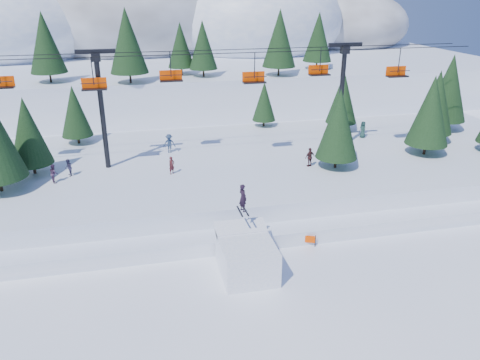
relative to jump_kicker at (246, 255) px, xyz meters
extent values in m
plane|color=white|center=(-0.06, -2.65, -1.29)|extent=(160.00, 160.00, 0.00)
cube|color=white|center=(-0.06, 15.35, -0.04)|extent=(70.00, 22.00, 2.50)
cube|color=white|center=(-0.06, 5.35, -0.74)|extent=(70.00, 6.00, 1.10)
cube|color=white|center=(-0.06, 65.35, 1.71)|extent=(110.00, 60.00, 6.00)
ellipsoid|color=white|center=(-28.06, 69.35, 10.16)|extent=(36.00, 32.40, 19.80)
ellipsoid|color=#605B59|center=(-6.06, 75.35, 11.97)|extent=(44.00, 39.60, 26.40)
ellipsoid|color=white|center=(17.94, 67.35, 10.13)|extent=(34.00, 30.60, 19.72)
ellipsoid|color=#605B59|center=(37.94, 73.35, 8.84)|extent=(30.00, 27.00, 15.00)
cylinder|color=black|center=(-6.56, 36.82, 5.36)|extent=(0.26, 0.26, 1.30)
cone|color=#1F401D|center=(-6.56, 36.82, 10.02)|extent=(4.84, 4.84, 8.01)
cylinder|color=black|center=(3.37, 39.51, 5.24)|extent=(0.26, 0.26, 1.05)
cone|color=#1F401D|center=(3.37, 39.51, 8.97)|extent=(3.89, 3.89, 6.43)
cylinder|color=black|center=(13.74, 37.93, 5.34)|extent=(0.26, 0.26, 1.25)
cone|color=#1F401D|center=(13.74, 37.93, 9.79)|extent=(4.63, 4.63, 7.66)
cylinder|color=black|center=(-16.72, 39.70, 5.33)|extent=(0.26, 0.26, 1.24)
cone|color=#1F401D|center=(-16.72, 39.70, 9.74)|extent=(4.59, 4.59, 7.59)
cylinder|color=black|center=(21.10, 42.26, 5.29)|extent=(0.26, 0.26, 1.15)
cone|color=#1F401D|center=(21.10, 42.26, 9.41)|extent=(4.28, 4.28, 7.08)
cylinder|color=black|center=(0.60, 41.89, 5.21)|extent=(0.26, 0.26, 1.00)
cone|color=#1F401D|center=(0.60, 41.89, 8.78)|extent=(3.71, 3.71, 6.14)
cube|color=white|center=(0.00, -0.14, -0.13)|extent=(3.42, 4.22, 2.31)
cube|color=white|center=(0.00, 1.67, 1.07)|extent=(3.42, 1.48, 0.82)
imported|color=black|center=(0.10, 1.46, 3.44)|extent=(0.67, 0.81, 1.89)
cube|color=black|center=(-0.10, 1.46, 2.48)|extent=(0.11, 1.65, 0.03)
cube|color=black|center=(0.30, 1.46, 2.48)|extent=(0.11, 1.65, 0.03)
cylinder|color=black|center=(-9.06, 15.35, 6.21)|extent=(0.44, 0.44, 10.00)
cube|color=black|center=(-9.06, 15.35, 11.31)|extent=(3.20, 0.35, 0.35)
cube|color=black|center=(-9.06, 15.35, 10.86)|extent=(0.70, 0.70, 0.70)
cylinder|color=black|center=(12.94, 15.35, 6.21)|extent=(0.44, 0.44, 10.00)
cube|color=black|center=(12.94, 15.35, 11.31)|extent=(3.20, 0.35, 0.35)
cube|color=black|center=(12.94, 15.35, 10.86)|extent=(0.70, 0.70, 0.70)
cylinder|color=black|center=(1.94, 14.15, 11.01)|extent=(46.00, 0.06, 0.06)
cylinder|color=black|center=(1.94, 16.55, 11.01)|extent=(46.00, 0.06, 0.06)
cube|color=black|center=(-16.92, 16.55, 8.46)|extent=(2.00, 0.75, 0.12)
cube|color=#F54100|center=(-16.92, 16.93, 8.91)|extent=(2.00, 0.10, 0.85)
cylinder|color=black|center=(-9.37, 14.15, 9.91)|extent=(0.08, 0.08, 2.20)
cube|color=black|center=(-9.37, 14.15, 8.46)|extent=(2.00, 0.75, 0.12)
cube|color=#F54100|center=(-9.37, 14.53, 8.91)|extent=(2.00, 0.10, 0.85)
cylinder|color=black|center=(-9.37, 13.80, 9.01)|extent=(2.00, 0.06, 0.06)
cylinder|color=black|center=(-2.92, 16.55, 9.91)|extent=(0.08, 0.08, 2.20)
cube|color=black|center=(-2.92, 16.55, 8.46)|extent=(2.00, 0.75, 0.12)
cube|color=#F54100|center=(-2.92, 16.93, 8.91)|extent=(2.00, 0.10, 0.85)
cylinder|color=black|center=(-2.92, 16.20, 9.01)|extent=(2.00, 0.06, 0.06)
cylinder|color=black|center=(4.09, 14.15, 9.91)|extent=(0.08, 0.08, 2.20)
cube|color=black|center=(4.09, 14.15, 8.46)|extent=(2.00, 0.75, 0.12)
cube|color=#F54100|center=(4.09, 14.53, 8.91)|extent=(2.00, 0.10, 0.85)
cylinder|color=black|center=(4.09, 13.80, 9.01)|extent=(2.00, 0.06, 0.06)
cylinder|color=black|center=(11.10, 16.55, 9.91)|extent=(0.08, 0.08, 2.20)
cube|color=black|center=(11.10, 16.55, 8.46)|extent=(2.00, 0.75, 0.12)
cube|color=#F54100|center=(11.10, 16.93, 8.91)|extent=(2.00, 0.10, 0.85)
cylinder|color=black|center=(11.10, 16.20, 9.01)|extent=(2.00, 0.06, 0.06)
cylinder|color=black|center=(17.88, 14.15, 9.91)|extent=(0.08, 0.08, 2.20)
cube|color=black|center=(17.88, 14.15, 8.46)|extent=(2.00, 0.75, 0.12)
cube|color=#F54100|center=(17.88, 14.53, 8.91)|extent=(2.00, 0.10, 0.85)
cylinder|color=black|center=(17.88, 13.80, 9.01)|extent=(2.00, 0.06, 0.06)
cylinder|color=black|center=(-17.14, 11.73, 1.81)|extent=(0.26, 0.26, 1.20)
cylinder|color=black|center=(20.61, 12.22, 1.74)|extent=(0.26, 0.26, 1.06)
cone|color=#1F401D|center=(20.61, 12.22, 5.54)|extent=(3.95, 3.95, 6.53)
cylinder|color=black|center=(23.55, 15.64, 1.73)|extent=(0.26, 0.26, 1.04)
cone|color=#1F401D|center=(23.55, 15.64, 5.43)|extent=(3.85, 3.85, 6.36)
cylinder|color=black|center=(27.55, 19.36, 1.80)|extent=(0.26, 0.26, 1.17)
cone|color=#1F401D|center=(27.55, 19.36, 5.98)|extent=(4.35, 4.35, 7.19)
cylinder|color=black|center=(16.12, 21.73, 1.67)|extent=(0.26, 0.26, 0.92)
cone|color=#1F401D|center=(16.12, 21.73, 4.95)|extent=(3.41, 3.41, 5.64)
cylinder|color=black|center=(-12.26, 23.24, 1.63)|extent=(0.26, 0.26, 0.84)
cone|color=#1F401D|center=(-12.26, 23.24, 4.63)|extent=(3.12, 3.12, 5.15)
cylinder|color=black|center=(8.14, 25.26, 1.57)|extent=(0.26, 0.26, 0.72)
cone|color=#1F401D|center=(8.14, 25.26, 4.14)|extent=(2.67, 2.67, 4.42)
cylinder|color=black|center=(-15.21, 15.16, 1.68)|extent=(0.26, 0.26, 0.94)
cone|color=#1F401D|center=(-15.21, 15.16, 5.03)|extent=(3.48, 3.48, 5.76)
cylinder|color=black|center=(10.76, 10.76, 1.71)|extent=(0.26, 0.26, 0.99)
cone|color=#1F401D|center=(10.76, 10.76, 5.24)|extent=(3.67, 3.67, 6.07)
imported|color=#422A48|center=(-13.24, 12.71, 1.99)|extent=(0.80, 0.91, 1.56)
imported|color=#1D3934|center=(17.27, 18.58, 2.10)|extent=(0.67, 0.93, 1.78)
imported|color=#3B1E20|center=(8.62, 11.54, 2.08)|extent=(1.11, 0.74, 1.74)
imported|color=#23344F|center=(-3.33, 18.18, 2.14)|extent=(1.31, 0.92, 1.85)
imported|color=#4E1D1F|center=(-3.62, 12.44, 1.99)|extent=(0.68, 0.63, 1.56)
imported|color=#312D48|center=(-12.23, 13.87, 1.96)|extent=(0.69, 0.82, 1.51)
cylinder|color=black|center=(3.05, 3.14, -0.84)|extent=(0.06, 0.06, 0.90)
cylinder|color=black|center=(5.64, 2.09, -0.84)|extent=(0.06, 0.06, 0.90)
cube|color=#F54100|center=(4.34, 2.61, -0.74)|extent=(2.61, 1.08, 0.55)
cylinder|color=black|center=(10.08, 3.41, -0.84)|extent=(0.06, 0.06, 0.90)
cylinder|color=black|center=(12.85, 3.82, -0.84)|extent=(0.06, 0.06, 0.90)
cube|color=#F54100|center=(11.47, 3.62, -0.74)|extent=(2.78, 0.45, 0.55)
camera|label=1|loc=(-6.22, -25.53, 16.10)|focal=35.00mm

